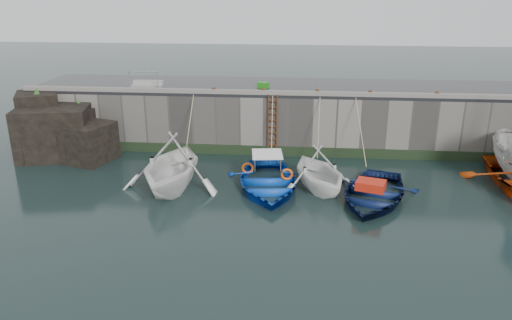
# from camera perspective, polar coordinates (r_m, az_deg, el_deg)

# --- Properties ---
(ground) EXTENTS (120.00, 120.00, 0.00)m
(ground) POSITION_cam_1_polar(r_m,az_deg,el_deg) (16.68, 6.70, -10.82)
(ground) COLOR black
(ground) RESTS_ON ground
(quay_back) EXTENTS (30.00, 5.00, 3.00)m
(quay_back) POSITION_cam_1_polar(r_m,az_deg,el_deg) (27.78, 6.34, 5.02)
(quay_back) COLOR slate
(quay_back) RESTS_ON ground
(road_back) EXTENTS (30.00, 5.00, 0.16)m
(road_back) POSITION_cam_1_polar(r_m,az_deg,el_deg) (27.43, 6.46, 8.22)
(road_back) COLOR black
(road_back) RESTS_ON quay_back
(kerb_back) EXTENTS (30.00, 0.30, 0.20)m
(kerb_back) POSITION_cam_1_polar(r_m,az_deg,el_deg) (25.09, 6.56, 7.58)
(kerb_back) COLOR slate
(kerb_back) RESTS_ON road_back
(algae_back) EXTENTS (30.00, 0.08, 0.50)m
(algae_back) POSITION_cam_1_polar(r_m,az_deg,el_deg) (25.70, 6.31, 0.92)
(algae_back) COLOR black
(algae_back) RESTS_ON ground
(rock_outcrop) EXTENTS (5.85, 4.24, 3.41)m
(rock_outcrop) POSITION_cam_1_polar(r_m,az_deg,el_deg) (27.49, -21.62, 3.08)
(rock_outcrop) COLOR black
(rock_outcrop) RESTS_ON ground
(ladder) EXTENTS (0.51, 0.08, 3.20)m
(ladder) POSITION_cam_1_polar(r_m,az_deg,el_deg) (25.29, 1.88, 3.90)
(ladder) COLOR #3F1E0F
(ladder) RESTS_ON ground
(boat_near_white) EXTENTS (4.65, 5.33, 2.72)m
(boat_near_white) POSITION_cam_1_polar(r_m,az_deg,el_deg) (22.10, -9.50, -3.08)
(boat_near_white) COLOR white
(boat_near_white) RESTS_ON ground
(boat_near_white_rope) EXTENTS (0.04, 3.41, 3.10)m
(boat_near_white_rope) POSITION_cam_1_polar(r_m,az_deg,el_deg) (25.37, -7.51, 0.02)
(boat_near_white_rope) COLOR tan
(boat_near_white_rope) RESTS_ON ground
(boat_near_blue) EXTENTS (4.42, 5.76, 1.11)m
(boat_near_blue) POSITION_cam_1_polar(r_m,az_deg,el_deg) (21.73, 1.33, -3.21)
(boat_near_blue) COLOR #0C40B4
(boat_near_blue) RESTS_ON ground
(boat_near_blue_rope) EXTENTS (0.04, 3.23, 3.10)m
(boat_near_blue_rope) POSITION_cam_1_polar(r_m,az_deg,el_deg) (24.94, 1.88, -0.16)
(boat_near_blue_rope) COLOR tan
(boat_near_blue_rope) RESTS_ON ground
(boat_near_blacktrim) EXTENTS (4.86, 5.18, 2.20)m
(boat_near_blacktrim) POSITION_cam_1_polar(r_m,az_deg,el_deg) (21.87, 7.13, -3.21)
(boat_near_blacktrim) COLOR white
(boat_near_blacktrim) RESTS_ON ground
(boat_near_blacktrim_rope) EXTENTS (0.04, 3.12, 3.10)m
(boat_near_blacktrim_rope) POSITION_cam_1_polar(r_m,az_deg,el_deg) (25.01, 6.93, -0.24)
(boat_near_blacktrim_rope) COLOR tan
(boat_near_blacktrim_rope) RESTS_ON ground
(boat_near_navy) EXTENTS (4.99, 5.95, 1.06)m
(boat_near_navy) POSITION_cam_1_polar(r_m,az_deg,el_deg) (21.17, 13.17, -4.39)
(boat_near_navy) COLOR #0A163E
(boat_near_navy) RESTS_ON ground
(boat_near_navy_rope) EXTENTS (0.04, 3.76, 3.10)m
(boat_near_navy_rope) POSITION_cam_1_polar(r_m,az_deg,el_deg) (24.72, 12.06, -0.78)
(boat_near_navy_rope) COLOR tan
(boat_near_navy_rope) RESTS_ON ground
(fish_crate) EXTENTS (0.64, 0.54, 0.30)m
(fish_crate) POSITION_cam_1_polar(r_m,az_deg,el_deg) (26.79, 0.83, 8.57)
(fish_crate) COLOR #1F7A16
(fish_crate) RESTS_ON road_back
(railing) EXTENTS (1.60, 1.05, 1.00)m
(railing) POSITION_cam_1_polar(r_m,az_deg,el_deg) (27.39, -12.31, 8.48)
(railing) COLOR #A5A8AD
(railing) RESTS_ON road_back
(bollard_a) EXTENTS (0.18, 0.18, 0.28)m
(bollard_a) POSITION_cam_1_polar(r_m,az_deg,el_deg) (25.56, -4.83, 7.95)
(bollard_a) COLOR #3F1E0F
(bollard_a) RESTS_ON road_back
(bollard_b) EXTENTS (0.18, 0.18, 0.28)m
(bollard_b) POSITION_cam_1_polar(r_m,az_deg,el_deg) (25.25, 0.82, 7.87)
(bollard_b) COLOR #3F1E0F
(bollard_b) RESTS_ON road_back
(bollard_c) EXTENTS (0.18, 0.18, 0.28)m
(bollard_c) POSITION_cam_1_polar(r_m,az_deg,el_deg) (25.19, 7.01, 7.70)
(bollard_c) COLOR #3F1E0F
(bollard_c) RESTS_ON road_back
(bollard_d) EXTENTS (0.18, 0.18, 0.28)m
(bollard_d) POSITION_cam_1_polar(r_m,az_deg,el_deg) (25.41, 12.93, 7.46)
(bollard_d) COLOR #3F1E0F
(bollard_d) RESTS_ON road_back
(bollard_e) EXTENTS (0.18, 0.18, 0.28)m
(bollard_e) POSITION_cam_1_polar(r_m,az_deg,el_deg) (26.03, 19.98, 7.06)
(bollard_e) COLOR #3F1E0F
(bollard_e) RESTS_ON road_back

